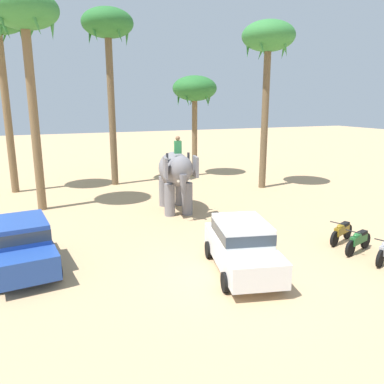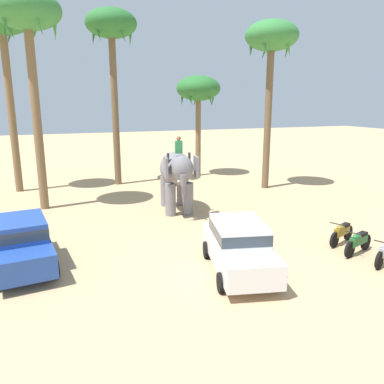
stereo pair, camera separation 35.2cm
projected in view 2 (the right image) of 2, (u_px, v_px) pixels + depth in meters
ground_plane at (238, 274)px, 12.34m from camera, size 120.00×120.00×0.00m
car_sedan_foreground at (239, 245)px, 12.32m from camera, size 2.61×4.38×1.70m
car_parked_far_side at (21, 241)px, 12.61m from camera, size 2.22×4.26×1.70m
elephant_with_mahout at (177, 173)px, 18.96m from camera, size 2.14×3.99×3.88m
motorcycle_mid_row at (358, 242)px, 13.88m from camera, size 1.74×0.77×0.94m
motorcycle_fourth_in_row at (342, 232)px, 14.88m from camera, size 1.70×0.85×0.94m
palm_tree_behind_elephant at (27, 20)px, 17.76m from camera, size 3.20×3.20×10.53m
palm_tree_near_hut at (271, 43)px, 22.62m from camera, size 3.20×3.20×10.20m
palm_tree_left_of_road at (198, 91)px, 27.40m from camera, size 3.20×3.20×7.31m
palm_tree_far_back at (111, 32)px, 23.55m from camera, size 3.20×3.20×11.10m
palm_tree_leaning_seaward at (2, 27)px, 21.52m from camera, size 3.20×3.20×10.96m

